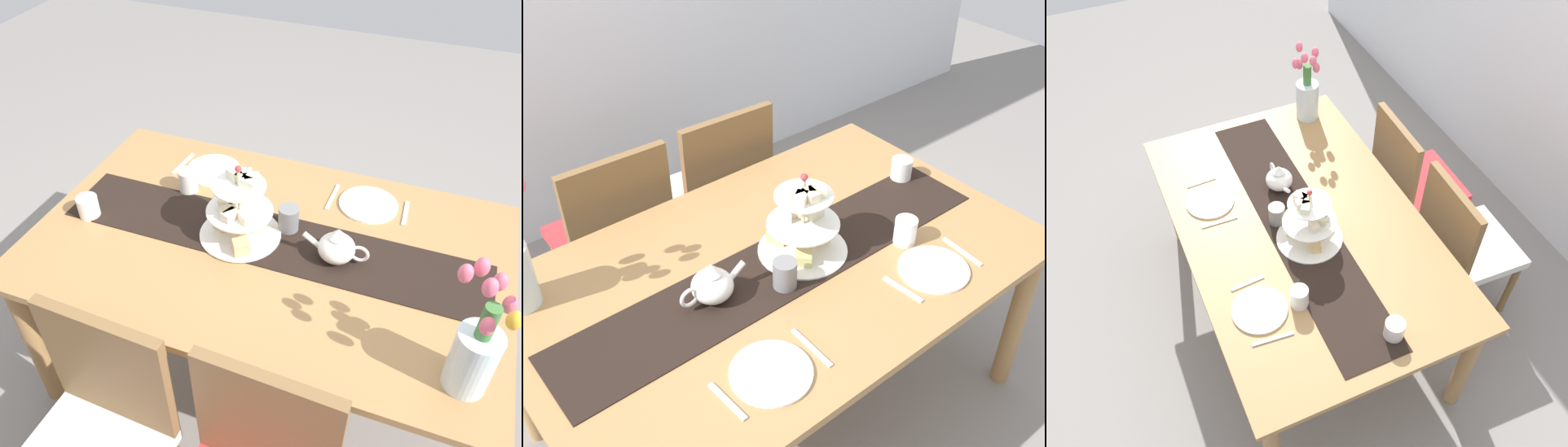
# 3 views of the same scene
# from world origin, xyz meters

# --- Properties ---
(ground_plane) EXTENTS (8.00, 8.00, 0.00)m
(ground_plane) POSITION_xyz_m (0.00, 0.00, 0.00)
(ground_plane) COLOR gray
(dining_table) EXTENTS (1.71, 1.07, 0.73)m
(dining_table) POSITION_xyz_m (0.00, 0.00, 0.64)
(dining_table) COLOR #A37747
(dining_table) RESTS_ON ground_plane
(chair_right) EXTENTS (0.44, 0.44, 0.91)m
(chair_right) POSITION_xyz_m (0.27, 0.76, 0.50)
(chair_right) COLOR brown
(chair_right) RESTS_ON ground_plane
(table_runner) EXTENTS (1.57, 0.29, 0.00)m
(table_runner) POSITION_xyz_m (0.00, -0.02, 0.73)
(table_runner) COLOR black
(table_runner) RESTS_ON dining_table
(tiered_cake_stand) EXTENTS (0.30, 0.30, 0.30)m
(tiered_cake_stand) POSITION_xyz_m (0.10, 0.01, 0.83)
(tiered_cake_stand) COLOR beige
(tiered_cake_stand) RESTS_ON table_runner
(teapot) EXTENTS (0.24, 0.13, 0.14)m
(teapot) POSITION_xyz_m (-0.25, 0.00, 0.79)
(teapot) COLOR white
(teapot) RESTS_ON table_runner
(tulip_vase) EXTENTS (0.19, 0.16, 0.44)m
(tulip_vase) POSITION_xyz_m (-0.71, 0.35, 0.88)
(tulip_vase) COLOR silver
(tulip_vase) RESTS_ON dining_table
(cream_jug) EXTENTS (0.08, 0.08, 0.08)m
(cream_jug) POSITION_xyz_m (0.69, 0.10, 0.77)
(cream_jug) COLOR white
(cream_jug) RESTS_ON dining_table
(dinner_plate_left) EXTENTS (0.23, 0.23, 0.01)m
(dinner_plate_left) POSITION_xyz_m (-0.30, -0.34, 0.73)
(dinner_plate_left) COLOR white
(dinner_plate_left) RESTS_ON dining_table
(fork_left) EXTENTS (0.02, 0.15, 0.01)m
(fork_left) POSITION_xyz_m (-0.44, -0.34, 0.73)
(fork_left) COLOR silver
(fork_left) RESTS_ON dining_table
(knife_left) EXTENTS (0.02, 0.17, 0.01)m
(knife_left) POSITION_xyz_m (-0.15, -0.34, 0.73)
(knife_left) COLOR silver
(knife_left) RESTS_ON dining_table
(dinner_plate_right) EXTENTS (0.23, 0.23, 0.01)m
(dinner_plate_right) POSITION_xyz_m (0.37, -0.34, 0.73)
(dinner_plate_right) COLOR white
(dinner_plate_right) RESTS_ON dining_table
(fork_right) EXTENTS (0.03, 0.15, 0.01)m
(fork_right) POSITION_xyz_m (0.23, -0.34, 0.73)
(fork_right) COLOR silver
(fork_right) RESTS_ON dining_table
(knife_right) EXTENTS (0.03, 0.17, 0.01)m
(knife_right) POSITION_xyz_m (0.52, -0.34, 0.73)
(knife_right) COLOR silver
(knife_right) RESTS_ON dining_table
(mug_grey) EXTENTS (0.08, 0.08, 0.09)m
(mug_grey) POSITION_xyz_m (-0.05, -0.09, 0.78)
(mug_grey) COLOR slate
(mug_grey) RESTS_ON table_runner
(mug_white_text) EXTENTS (0.08, 0.08, 0.09)m
(mug_white_text) POSITION_xyz_m (0.41, -0.18, 0.77)
(mug_white_text) COLOR white
(mug_white_text) RESTS_ON dining_table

